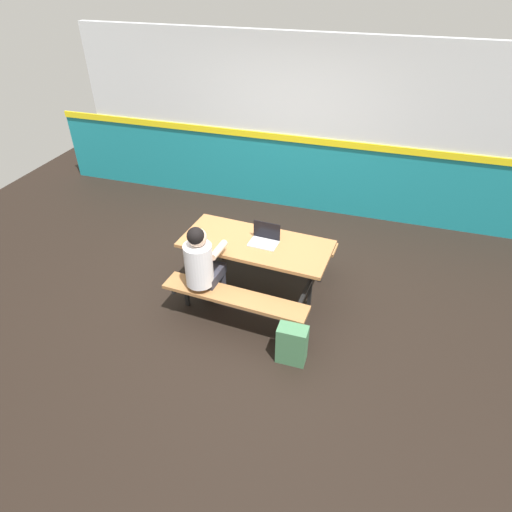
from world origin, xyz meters
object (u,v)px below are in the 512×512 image
backpack_dark (292,344)px  student_nearer (202,264)px  picnic_table_main (256,254)px  laptop_silver (265,239)px

backpack_dark → student_nearer: bearing=160.7°
picnic_table_main → laptop_silver: laptop_silver is taller
backpack_dark → picnic_table_main: bearing=126.2°
picnic_table_main → student_nearer: 0.70m
student_nearer → laptop_silver: 0.77m
laptop_silver → backpack_dark: size_ratio=0.76×
student_nearer → backpack_dark: student_nearer is taller
laptop_silver → backpack_dark: laptop_silver is taller
laptop_silver → picnic_table_main: bearing=-161.5°
student_nearer → laptop_silver: student_nearer is taller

